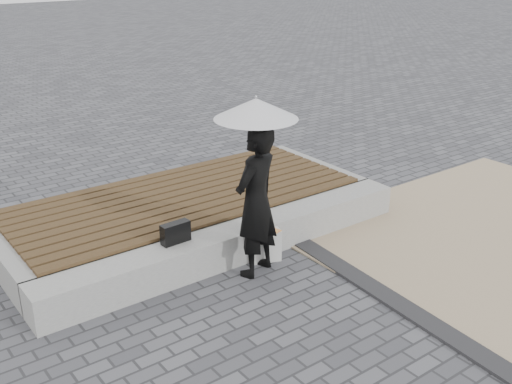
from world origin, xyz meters
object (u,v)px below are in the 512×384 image
(seating_ledge, at_px, (235,242))
(parasol, at_px, (256,109))
(canvas_tote, at_px, (265,246))
(woman, at_px, (256,202))
(handbag, at_px, (175,233))

(seating_ledge, bearing_deg, parasol, -91.38)
(parasol, relative_size, canvas_tote, 2.93)
(woman, distance_m, canvas_tote, 0.75)
(woman, bearing_deg, seating_ledge, -111.64)
(seating_ledge, bearing_deg, woman, -91.38)
(woman, relative_size, parasol, 1.53)
(handbag, distance_m, canvas_tote, 1.11)
(handbag, xyz_separation_m, canvas_tote, (1.00, -0.36, -0.32))
(parasol, height_order, canvas_tote, parasol)
(parasol, bearing_deg, canvas_tote, 31.69)
(seating_ledge, relative_size, canvas_tote, 12.65)
(woman, xyz_separation_m, parasol, (0.00, 0.00, 1.06))
(seating_ledge, height_order, parasol, parasol)
(canvas_tote, bearing_deg, seating_ledge, 148.96)
(seating_ledge, distance_m, parasol, 1.80)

